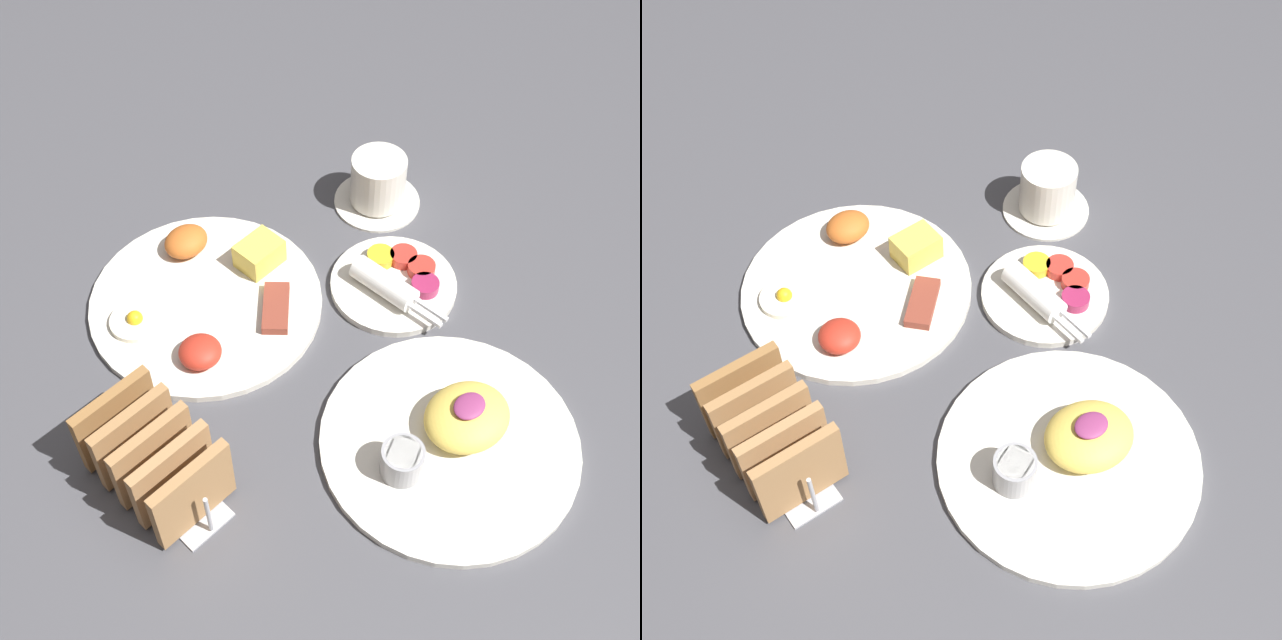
{
  "view_description": "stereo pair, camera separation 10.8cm",
  "coord_description": "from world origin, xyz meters",
  "views": [
    {
      "loc": [
        -0.41,
        -0.4,
        0.88
      ],
      "look_at": [
        0.06,
        0.06,
        0.03
      ],
      "focal_mm": 50.0,
      "sensor_mm": 36.0,
      "label": 1
    },
    {
      "loc": [
        -0.33,
        -0.48,
        0.88
      ],
      "look_at": [
        0.06,
        0.06,
        0.03
      ],
      "focal_mm": 50.0,
      "sensor_mm": 36.0,
      "label": 2
    }
  ],
  "objects": [
    {
      "name": "plate_condiments",
      "position": [
        0.18,
        0.05,
        0.01
      ],
      "size": [
        0.16,
        0.18,
        0.04
      ],
      "color": "silver",
      "rests_on": "ground_plane"
    },
    {
      "name": "toast_rack",
      "position": [
        -0.21,
        0.05,
        0.05
      ],
      "size": [
        0.1,
        0.18,
        0.1
      ],
      "color": "#B7B7BC",
      "rests_on": "ground_plane"
    },
    {
      "name": "teaspoon",
      "position": [
        0.12,
        -0.17,
        0.0
      ],
      "size": [
        0.02,
        0.13,
        0.01
      ],
      "color": "silver",
      "rests_on": "ground_plane"
    },
    {
      "name": "coffee_cup",
      "position": [
        0.28,
        0.17,
        0.04
      ],
      "size": [
        0.12,
        0.12,
        0.08
      ],
      "color": "silver",
      "rests_on": "ground_plane"
    },
    {
      "name": "plate_foreground",
      "position": [
        0.05,
        -0.15,
        0.01
      ],
      "size": [
        0.3,
        0.3,
        0.06
      ],
      "color": "silver",
      "rests_on": "ground_plane"
    },
    {
      "name": "plate_breakfast",
      "position": [
        -0.0,
        0.2,
        0.01
      ],
      "size": [
        0.3,
        0.3,
        0.05
      ],
      "color": "silver",
      "rests_on": "ground_plane"
    },
    {
      "name": "ground_plane",
      "position": [
        0.0,
        0.0,
        0.0
      ],
      "size": [
        3.0,
        3.0,
        0.0
      ],
      "primitive_type": "plane",
      "color": "#47474C"
    }
  ]
}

